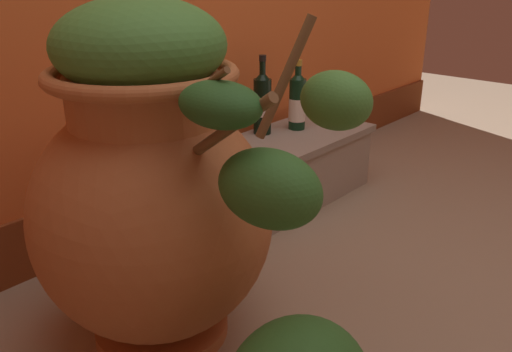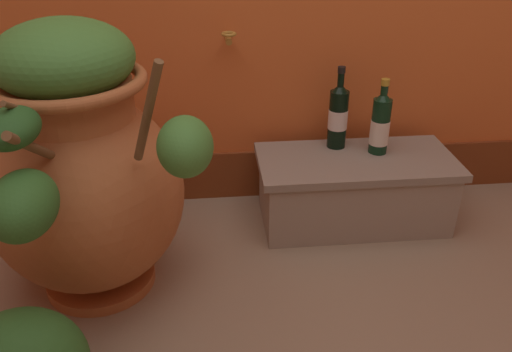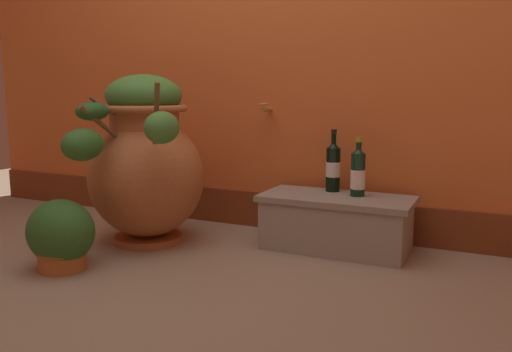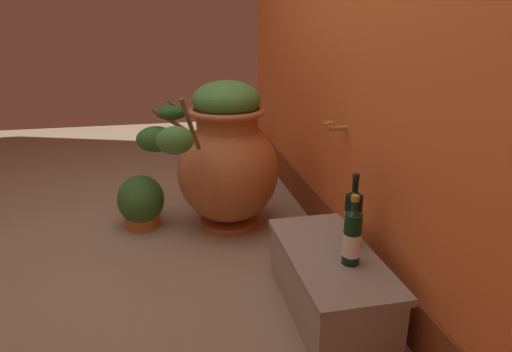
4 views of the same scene
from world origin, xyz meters
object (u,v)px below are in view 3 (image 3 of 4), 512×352
wine_bottle_left (333,166)px  potted_shrub (61,236)px  terracotta_urn (145,163)px  wine_bottle_middle (358,172)px

wine_bottle_left → potted_shrub: bearing=-136.1°
terracotta_urn → potted_shrub: terracotta_urn is taller
terracotta_urn → potted_shrub: 0.59m
terracotta_urn → wine_bottle_middle: size_ratio=2.99×
terracotta_urn → wine_bottle_middle: (1.05, 0.36, -0.03)m
potted_shrub → wine_bottle_middle: bearing=37.7°
wine_bottle_left → potted_shrub: wine_bottle_left is taller
wine_bottle_middle → wine_bottle_left: bearing=155.8°
terracotta_urn → wine_bottle_middle: terracotta_urn is taller
terracotta_urn → potted_shrub: size_ratio=2.74×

